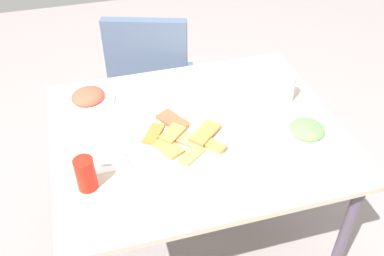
{
  "coord_description": "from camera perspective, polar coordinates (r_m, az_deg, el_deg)",
  "views": [
    {
      "loc": [
        -0.36,
        -1.23,
        1.81
      ],
      "look_at": [
        -0.02,
        -0.02,
        0.76
      ],
      "focal_mm": 40.63,
      "sensor_mm": 36.0,
      "label": 1
    }
  ],
  "objects": [
    {
      "name": "dining_table",
      "position": [
        1.72,
        0.6,
        -2.22
      ],
      "size": [
        1.1,
        0.91,
        0.73
      ],
      "color": "beige",
      "rests_on": "ground_plane"
    },
    {
      "name": "pide_platter",
      "position": [
        1.62,
        -1.03,
        -1.26
      ],
      "size": [
        0.32,
        0.33,
        0.03
      ],
      "color": "white",
      "rests_on": "dining_table"
    },
    {
      "name": "fork",
      "position": [
        1.56,
        -11.69,
        -4.66
      ],
      "size": [
        0.18,
        0.03,
        0.0
      ],
      "primitive_type": "cube",
      "rotation": [
        0.0,
        0.0,
        -0.08
      ],
      "color": "silver",
      "rests_on": "paper_napkin"
    },
    {
      "name": "dining_chair",
      "position": [
        2.34,
        -5.36,
        6.38
      ],
      "size": [
        0.53,
        0.53,
        0.92
      ],
      "color": "#485874",
      "rests_on": "ground_plane"
    },
    {
      "name": "salad_plate_rice",
      "position": [
        1.7,
        14.84,
        -0.35
      ],
      "size": [
        0.23,
        0.23,
        0.04
      ],
      "color": "white",
      "rests_on": "dining_table"
    },
    {
      "name": "spoon",
      "position": [
        1.58,
        -11.84,
        -3.77
      ],
      "size": [
        0.18,
        0.03,
        0.0
      ],
      "primitive_type": "cube",
      "rotation": [
        0.0,
        0.0,
        -0.12
      ],
      "color": "silver",
      "rests_on": "paper_napkin"
    },
    {
      "name": "soda_can",
      "position": [
        1.46,
        -13.79,
        -5.88
      ],
      "size": [
        0.09,
        0.09,
        0.12
      ],
      "primitive_type": "cylinder",
      "rotation": [
        0.0,
        0.0,
        0.63
      ],
      "color": "red",
      "rests_on": "dining_table"
    },
    {
      "name": "paper_napkin",
      "position": [
        1.57,
        -11.74,
        -4.31
      ],
      "size": [
        0.12,
        0.12,
        0.0
      ],
      "primitive_type": "cube",
      "rotation": [
        0.0,
        0.0,
        0.02
      ],
      "color": "white",
      "rests_on": "dining_table"
    },
    {
      "name": "salad_plate_greens",
      "position": [
        1.86,
        -13.49,
        3.92
      ],
      "size": [
        0.22,
        0.22,
        0.05
      ],
      "color": "white",
      "rests_on": "dining_table"
    },
    {
      "name": "drinking_glass",
      "position": [
        1.84,
        12.22,
        5.1
      ],
      "size": [
        0.07,
        0.07,
        0.11
      ],
      "primitive_type": "cylinder",
      "color": "silver",
      "rests_on": "dining_table"
    },
    {
      "name": "ground_plane",
      "position": [
        2.22,
        0.48,
        -14.87
      ],
      "size": [
        6.0,
        6.0,
        0.0
      ],
      "primitive_type": "plane",
      "color": "gray"
    }
  ]
}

